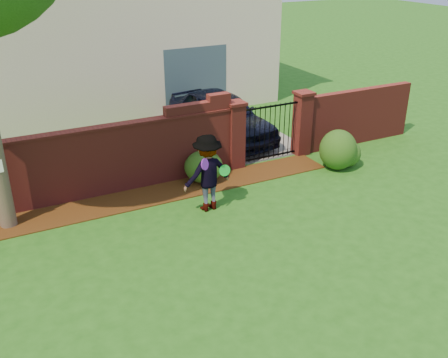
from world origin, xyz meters
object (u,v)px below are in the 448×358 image
car (227,118)px  frisbee_green (225,170)px  man (208,174)px  frisbee_purple (205,164)px

car → frisbee_green: 4.58m
car → man: 4.63m
man → frisbee_green: bearing=152.9°
car → man: man is taller
frisbee_green → man: bearing=157.9°
frisbee_purple → frisbee_green: 0.70m
frisbee_purple → car: bearing=57.2°
frisbee_purple → frisbee_green: (0.58, 0.19, -0.34)m
car → frisbee_purple: 5.07m
man → frisbee_purple: 0.58m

